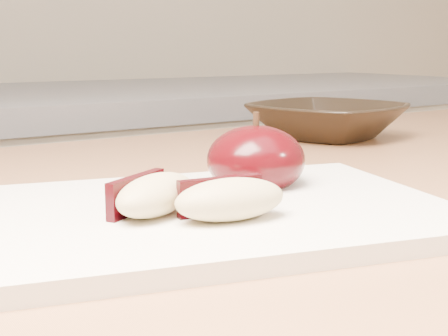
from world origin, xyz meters
TOP-DOWN VIEW (x-y plane):
  - cutting_board at (-0.02, 0.40)m, footprint 0.35×0.29m
  - apple_half at (0.03, 0.44)m, footprint 0.10×0.10m
  - apple_wedge_a at (-0.08, 0.41)m, footprint 0.08×0.07m
  - apple_wedge_b at (-0.04, 0.37)m, footprint 0.08×0.05m
  - bowl at (0.31, 0.66)m, footprint 0.23×0.23m

SIDE VIEW (x-z plane):
  - cutting_board at x=-0.02m, z-range 0.90..0.91m
  - bowl at x=0.31m, z-range 0.90..0.95m
  - apple_wedge_a at x=-0.08m, z-range 0.91..0.94m
  - apple_wedge_b at x=-0.04m, z-range 0.91..0.94m
  - apple_half at x=0.03m, z-range 0.90..0.96m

